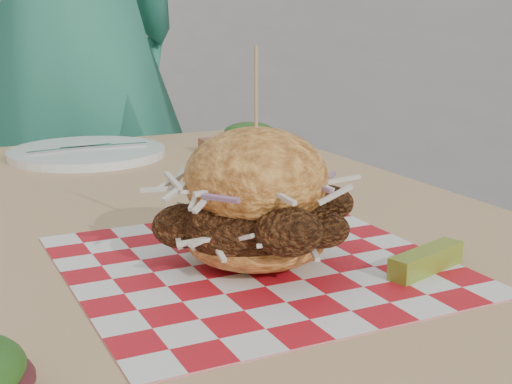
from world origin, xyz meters
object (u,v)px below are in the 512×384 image
diner (71,27)px  patio_table (173,281)px  patio_chair (47,197)px  sandwich (256,206)px

diner → patio_table: size_ratio=1.60×
patio_chair → sandwich: sandwich is taller
patio_chair → sandwich: (0.01, -1.15, 0.26)m
diner → patio_chair: bearing=-42.0°
patio_table → sandwich: size_ratio=5.64×
diner → sandwich: diner is taller
diner → patio_chair: (-0.08, 0.03, -0.41)m
patio_table → patio_chair: patio_chair is taller
diner → sandwich: 1.13m
diner → patio_chair: 0.42m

